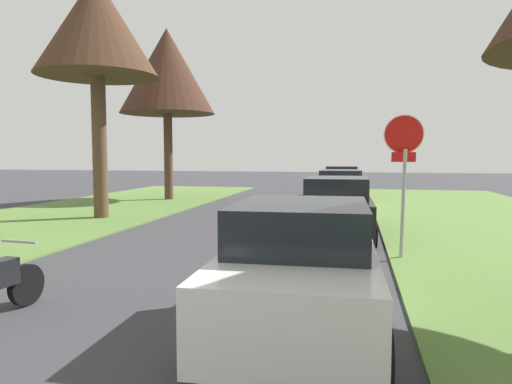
# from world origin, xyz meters

# --- Properties ---
(stop_sign_far) EXTENTS (0.81, 0.50, 2.95)m
(stop_sign_far) POSITION_xyz_m (3.84, 10.39, 2.17)
(stop_sign_far) COLOR #9EA0A5
(stop_sign_far) RESTS_ON grass_verge_right
(street_tree_left_mid_b) EXTENTS (4.02, 4.02, 8.04)m
(street_tree_left_mid_b) POSITION_xyz_m (-5.56, 14.67, 6.35)
(street_tree_left_mid_b) COLOR brown
(street_tree_left_mid_b) RESTS_ON grass_verge_left
(street_tree_left_far) EXTENTS (4.47, 4.47, 8.06)m
(street_tree_left_far) POSITION_xyz_m (-5.88, 21.26, 6.08)
(street_tree_left_far) COLOR #50342A
(street_tree_left_far) RESTS_ON grass_verge_left
(parked_sedan_white) EXTENTS (2.03, 4.44, 1.57)m
(parked_sedan_white) POSITION_xyz_m (2.23, 6.41, 0.72)
(parked_sedan_white) COLOR white
(parked_sedan_white) RESTS_ON ground
(parked_sedan_black) EXTENTS (2.03, 4.44, 1.57)m
(parked_sedan_black) POSITION_xyz_m (2.40, 13.13, 0.72)
(parked_sedan_black) COLOR black
(parked_sedan_black) RESTS_ON ground
(parked_sedan_silver) EXTENTS (2.03, 4.44, 1.57)m
(parked_sedan_silver) POSITION_xyz_m (2.32, 19.31, 0.72)
(parked_sedan_silver) COLOR #BCBCC1
(parked_sedan_silver) RESTS_ON ground
(parked_sedan_red) EXTENTS (2.03, 4.44, 1.57)m
(parked_sedan_red) POSITION_xyz_m (2.18, 25.59, 0.72)
(parked_sedan_red) COLOR red
(parked_sedan_red) RESTS_ON ground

